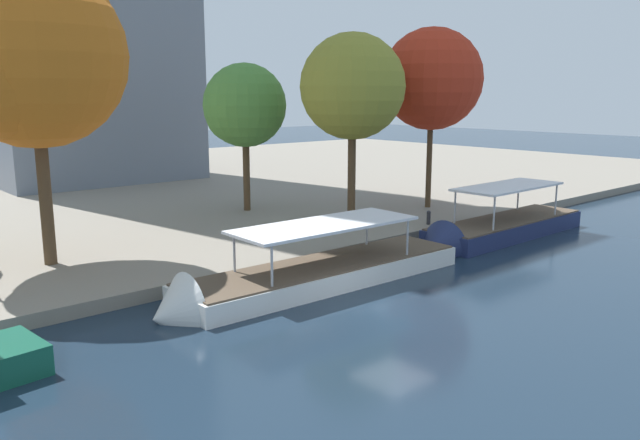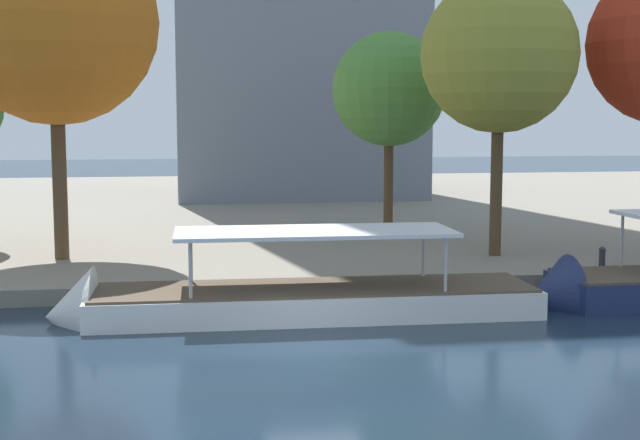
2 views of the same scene
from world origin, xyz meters
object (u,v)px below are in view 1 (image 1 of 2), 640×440
Objects in this scene: tour_boat_1 at (303,281)px; tree_5 at (244,108)px; tree_0 at (352,89)px; tree_3 at (433,80)px; tree_1 at (29,56)px; tour_boat_2 at (495,232)px; mooring_bollard_1 at (429,217)px.

tour_boat_1 is 17.07m from tree_5.
tree_0 is 0.94× the size of tree_3.
tree_1 is at bearing -47.59° from tour_boat_1.
tour_boat_2 is 1.38× the size of tree_5.
mooring_bollard_1 is 0.07× the size of tree_3.
tree_3 reaches higher than mooring_bollard_1.
tree_5 is (-10.07, 6.92, -1.77)m from tree_3.
tree_1 is (-7.55, 8.68, 9.22)m from tour_boat_1.
tree_3 is at bearing -1.31° from tree_0.
tour_boat_2 is 1.11× the size of tree_3.
tree_3 is (7.14, -0.16, 0.62)m from tree_0.
tree_0 is (-4.23, 7.30, 7.89)m from tour_boat_2.
tree_5 reaches higher than tour_boat_1.
tree_5 is (-2.93, 6.76, -1.15)m from tree_0.
tree_0 is at bearing -4.52° from tree_1.
tree_5 reaches higher than mooring_bollard_1.
mooring_bollard_1 is at bearing -163.31° from tour_boat_1.
mooring_bollard_1 is at bearing -63.09° from tour_boat_2.
tour_boat_1 is 14.02m from tour_boat_2.
tree_3 reaches higher than tree_0.
mooring_bollard_1 is at bearing -57.90° from tree_0.
tree_1 reaches higher than tree_5.
tree_1 reaches higher than mooring_bollard_1.
tree_1 is (-21.56, 8.68, 9.14)m from tour_boat_2.
tree_0 is (-2.48, 3.96, 7.31)m from mooring_bollard_1.
mooring_bollard_1 is (-1.75, 3.35, 0.58)m from tour_boat_2.
tree_1 is (-17.33, 1.37, 1.24)m from tree_0.
tree_3 is (2.90, 7.14, 8.51)m from tour_boat_2.
tree_5 is (6.85, 14.07, 6.83)m from tour_boat_1.
mooring_bollard_1 is 0.07× the size of tree_0.
tree_0 is at bearing -66.55° from tree_5.
tree_5 is at bearing 145.48° from tree_3.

